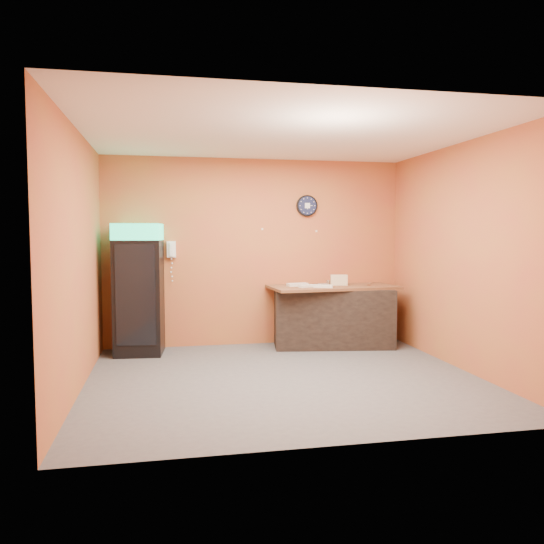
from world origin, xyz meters
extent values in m
plane|color=#47474C|center=(0.00, 0.00, 0.00)|extent=(4.50, 4.50, 0.00)
cube|color=#AA6930|center=(0.00, 2.00, 1.40)|extent=(4.50, 0.02, 2.80)
cube|color=#AA6930|center=(-2.25, 0.00, 1.40)|extent=(0.02, 4.00, 2.80)
cube|color=#AA6930|center=(2.25, 0.00, 1.40)|extent=(0.02, 4.00, 2.80)
cube|color=white|center=(0.00, 0.00, 2.80)|extent=(4.50, 4.00, 0.02)
cube|color=black|center=(-1.71, 1.65, 0.80)|extent=(0.69, 0.69, 1.59)
cube|color=#17CB87|center=(-1.71, 1.65, 1.70)|extent=(0.69, 0.69, 0.23)
cube|color=black|center=(-1.68, 1.33, 0.86)|extent=(0.53, 0.07, 1.36)
cube|color=black|center=(1.10, 1.62, 0.43)|extent=(1.83, 1.02, 0.87)
cylinder|color=black|center=(0.79, 1.98, 2.11)|extent=(0.33, 0.05, 0.33)
cylinder|color=#0F1433|center=(0.79, 1.95, 2.11)|extent=(0.28, 0.01, 0.28)
cube|color=white|center=(0.79, 1.94, 2.11)|extent=(0.08, 0.00, 0.08)
cube|color=white|center=(-1.26, 1.96, 1.45)|extent=(0.13, 0.08, 0.24)
cube|color=white|center=(-1.26, 1.91, 1.45)|extent=(0.05, 0.04, 0.19)
cube|color=brown|center=(1.10, 1.62, 0.89)|extent=(1.93, 1.00, 0.04)
cube|color=beige|center=(1.21, 1.65, 0.93)|extent=(0.26, 0.13, 0.05)
cube|color=beige|center=(1.21, 1.65, 0.99)|extent=(0.26, 0.13, 0.05)
cube|color=beige|center=(1.21, 1.65, 1.04)|extent=(0.26, 0.13, 0.05)
cube|color=silver|center=(0.66, 1.47, 0.92)|extent=(0.27, 0.18, 0.04)
cube|color=silver|center=(0.88, 1.38, 0.93)|extent=(0.30, 0.22, 0.04)
cube|color=silver|center=(0.57, 1.67, 0.93)|extent=(0.32, 0.18, 0.04)
cylinder|color=silver|center=(1.09, 1.80, 0.94)|extent=(0.07, 0.07, 0.07)
camera|label=1|loc=(-1.33, -5.92, 1.68)|focal=35.00mm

